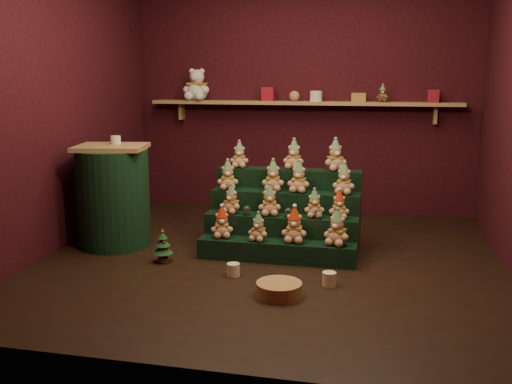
% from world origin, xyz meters
% --- Properties ---
extents(ground, '(4.00, 4.00, 0.00)m').
position_xyz_m(ground, '(0.00, 0.00, 0.00)').
color(ground, black).
rests_on(ground, ground).
extents(back_wall, '(4.00, 0.10, 2.80)m').
position_xyz_m(back_wall, '(0.00, 2.05, 1.40)').
color(back_wall, black).
rests_on(back_wall, ground).
extents(front_wall, '(4.00, 0.10, 2.80)m').
position_xyz_m(front_wall, '(0.00, -2.05, 1.40)').
color(front_wall, black).
rests_on(front_wall, ground).
extents(left_wall, '(0.10, 4.00, 2.80)m').
position_xyz_m(left_wall, '(-2.05, 0.00, 1.40)').
color(left_wall, black).
rests_on(left_wall, ground).
extents(back_shelf, '(3.60, 0.26, 0.24)m').
position_xyz_m(back_shelf, '(0.00, 1.87, 1.29)').
color(back_shelf, '#A68553').
rests_on(back_shelf, ground).
extents(riser_tier_front, '(1.40, 0.22, 0.18)m').
position_xyz_m(riser_tier_front, '(0.06, -0.02, 0.09)').
color(riser_tier_front, black).
rests_on(riser_tier_front, ground).
extents(riser_tier_midfront, '(1.40, 0.22, 0.36)m').
position_xyz_m(riser_tier_midfront, '(0.06, 0.20, 0.18)').
color(riser_tier_midfront, black).
rests_on(riser_tier_midfront, ground).
extents(riser_tier_midback, '(1.40, 0.22, 0.54)m').
position_xyz_m(riser_tier_midback, '(0.06, 0.42, 0.27)').
color(riser_tier_midback, black).
rests_on(riser_tier_midback, ground).
extents(riser_tier_back, '(1.40, 0.22, 0.72)m').
position_xyz_m(riser_tier_back, '(0.06, 0.64, 0.36)').
color(riser_tier_back, black).
rests_on(riser_tier_back, ground).
extents(teddy_0, '(0.24, 0.23, 0.28)m').
position_xyz_m(teddy_0, '(-0.44, -0.00, 0.32)').
color(teddy_0, tan).
rests_on(teddy_0, riser_tier_front).
extents(teddy_1, '(0.21, 0.20, 0.25)m').
position_xyz_m(teddy_1, '(-0.10, -0.04, 0.31)').
color(teddy_1, tan).
rests_on(teddy_1, riser_tier_front).
extents(teddy_2, '(0.23, 0.21, 0.31)m').
position_xyz_m(teddy_2, '(0.22, -0.01, 0.33)').
color(teddy_2, tan).
rests_on(teddy_2, riser_tier_front).
extents(teddy_3, '(0.28, 0.26, 0.31)m').
position_xyz_m(teddy_3, '(0.59, -0.02, 0.34)').
color(teddy_3, tan).
rests_on(teddy_3, riser_tier_front).
extents(teddy_4, '(0.23, 0.22, 0.27)m').
position_xyz_m(teddy_4, '(-0.40, 0.19, 0.49)').
color(teddy_4, tan).
rests_on(teddy_4, riser_tier_midfront).
extents(teddy_5, '(0.24, 0.23, 0.29)m').
position_xyz_m(teddy_5, '(-0.04, 0.19, 0.50)').
color(teddy_5, tan).
rests_on(teddy_5, riser_tier_midfront).
extents(teddy_6, '(0.21, 0.20, 0.25)m').
position_xyz_m(teddy_6, '(0.36, 0.21, 0.49)').
color(teddy_6, tan).
rests_on(teddy_6, riser_tier_midfront).
extents(teddy_7, '(0.21, 0.20, 0.26)m').
position_xyz_m(teddy_7, '(0.59, 0.19, 0.49)').
color(teddy_7, tan).
rests_on(teddy_7, riser_tier_midfront).
extents(teddy_8, '(0.24, 0.22, 0.28)m').
position_xyz_m(teddy_8, '(-0.49, 0.40, 0.68)').
color(teddy_8, tan).
rests_on(teddy_8, riser_tier_midback).
extents(teddy_9, '(0.23, 0.21, 0.29)m').
position_xyz_m(teddy_9, '(-0.06, 0.43, 0.69)').
color(teddy_9, tan).
rests_on(teddy_9, riser_tier_midback).
extents(teddy_10, '(0.22, 0.20, 0.29)m').
position_xyz_m(teddy_10, '(0.19, 0.42, 0.69)').
color(teddy_10, tan).
rests_on(teddy_10, riser_tier_midback).
extents(teddy_11, '(0.22, 0.20, 0.29)m').
position_xyz_m(teddy_11, '(0.61, 0.43, 0.68)').
color(teddy_11, tan).
rests_on(teddy_11, riser_tier_midback).
extents(teddy_12, '(0.20, 0.18, 0.26)m').
position_xyz_m(teddy_12, '(-0.43, 0.63, 0.85)').
color(teddy_12, tan).
rests_on(teddy_12, riser_tier_back).
extents(teddy_13, '(0.23, 0.21, 0.29)m').
position_xyz_m(teddy_13, '(0.10, 0.66, 0.86)').
color(teddy_13, tan).
rests_on(teddy_13, riser_tier_back).
extents(teddy_14, '(0.28, 0.27, 0.30)m').
position_xyz_m(teddy_14, '(0.50, 0.64, 0.87)').
color(teddy_14, tan).
rests_on(teddy_14, riser_tier_back).
extents(snow_globe_a, '(0.07, 0.07, 0.09)m').
position_xyz_m(snow_globe_a, '(-0.24, 0.14, 0.40)').
color(snow_globe_a, black).
rests_on(snow_globe_a, riser_tier_midfront).
extents(snow_globe_b, '(0.07, 0.07, 0.09)m').
position_xyz_m(snow_globe_b, '(0.14, 0.14, 0.41)').
color(snow_globe_b, black).
rests_on(snow_globe_b, riser_tier_midfront).
extents(snow_globe_c, '(0.07, 0.07, 0.09)m').
position_xyz_m(snow_globe_c, '(0.41, 0.14, 0.41)').
color(snow_globe_c, black).
rests_on(snow_globe_c, riser_tier_midfront).
extents(side_table, '(0.72, 0.68, 0.97)m').
position_xyz_m(side_table, '(-1.54, 0.11, 0.48)').
color(side_table, '#A68553').
rests_on(side_table, ground).
extents(table_ornament, '(0.10, 0.10, 0.08)m').
position_xyz_m(table_ornament, '(-1.54, 0.21, 1.01)').
color(table_ornament, beige).
rests_on(table_ornament, side_table).
extents(mini_christmas_tree, '(0.18, 0.18, 0.30)m').
position_xyz_m(mini_christmas_tree, '(-0.90, -0.27, 0.15)').
color(mini_christmas_tree, '#472F19').
rests_on(mini_christmas_tree, ground).
extents(mug_left, '(0.11, 0.11, 0.11)m').
position_xyz_m(mug_left, '(-0.21, -0.49, 0.05)').
color(mug_left, beige).
rests_on(mug_left, ground).
extents(mug_right, '(0.11, 0.11, 0.11)m').
position_xyz_m(mug_right, '(0.58, -0.54, 0.05)').
color(mug_right, beige).
rests_on(mug_right, ground).
extents(wicker_basket, '(0.43, 0.43, 0.11)m').
position_xyz_m(wicker_basket, '(0.24, -0.84, 0.05)').
color(wicker_basket, '#A97D44').
rests_on(wicker_basket, ground).
extents(white_bear, '(0.37, 0.34, 0.47)m').
position_xyz_m(white_bear, '(-1.26, 1.84, 1.56)').
color(white_bear, white).
rests_on(white_bear, back_shelf).
extents(brown_bear, '(0.15, 0.14, 0.19)m').
position_xyz_m(brown_bear, '(0.91, 1.84, 1.42)').
color(brown_bear, '#4A3018').
rests_on(brown_bear, back_shelf).
extents(gift_tin_red_a, '(0.14, 0.14, 0.16)m').
position_xyz_m(gift_tin_red_a, '(-0.39, 1.85, 1.40)').
color(gift_tin_red_a, maroon).
rests_on(gift_tin_red_a, back_shelf).
extents(gift_tin_cream, '(0.14, 0.14, 0.12)m').
position_xyz_m(gift_tin_cream, '(0.17, 1.85, 1.38)').
color(gift_tin_cream, beige).
rests_on(gift_tin_cream, back_shelf).
extents(gift_tin_red_b, '(0.12, 0.12, 0.14)m').
position_xyz_m(gift_tin_red_b, '(1.46, 1.85, 1.39)').
color(gift_tin_red_b, maroon).
rests_on(gift_tin_red_b, back_shelf).
extents(shelf_plush_ball, '(0.12, 0.12, 0.12)m').
position_xyz_m(shelf_plush_ball, '(-0.08, 1.85, 1.38)').
color(shelf_plush_ball, tan).
rests_on(shelf_plush_ball, back_shelf).
extents(scarf_gift_box, '(0.16, 0.10, 0.10)m').
position_xyz_m(scarf_gift_box, '(0.65, 1.85, 1.37)').
color(scarf_gift_box, orange).
rests_on(scarf_gift_box, back_shelf).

